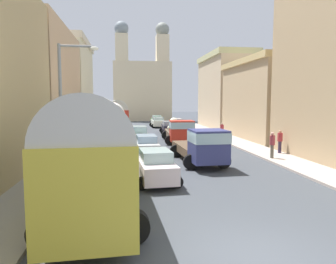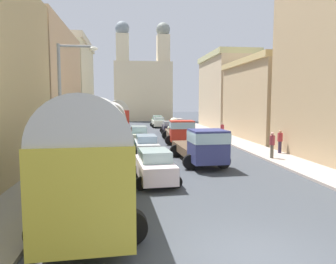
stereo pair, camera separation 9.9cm
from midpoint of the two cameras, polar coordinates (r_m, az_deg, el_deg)
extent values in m
plane|color=#40454B|center=(34.87, -1.87, -1.00)|extent=(154.00, 154.00, 0.00)
cube|color=gray|center=(34.93, -13.80, -1.03)|extent=(2.50, 70.00, 0.14)
cube|color=#B2A399|center=(36.27, 9.61, -0.70)|extent=(2.50, 70.00, 0.14)
cube|color=tan|center=(31.64, -21.54, 7.60)|extent=(4.90, 14.63, 10.66)
cube|color=beige|center=(46.27, -17.02, 7.46)|extent=(4.93, 13.77, 11.38)
cube|color=beige|center=(46.88, -17.24, 14.91)|extent=(5.43, 13.77, 0.79)
cube|color=tan|center=(24.74, 27.56, 11.74)|extent=(4.26, 9.23, 13.87)
cube|color=tan|center=(34.95, 16.92, 5.11)|extent=(5.05, 12.47, 7.71)
cube|color=tan|center=(35.17, 17.11, 11.89)|extent=(5.56, 12.47, 0.59)
cube|color=#CCB391|center=(47.53, 10.38, 6.70)|extent=(5.22, 12.52, 9.95)
cube|color=#C2C089|center=(47.93, 10.50, 13.11)|extent=(5.74, 12.52, 0.76)
cube|color=beige|center=(65.53, -4.47, 7.20)|extent=(11.39, 6.56, 11.61)
cube|color=beige|center=(63.94, -8.04, 9.56)|extent=(2.48, 2.48, 16.87)
sphere|color=gray|center=(65.28, -8.16, 17.92)|extent=(2.73, 2.73, 2.73)
cube|color=beige|center=(64.34, -0.82, 9.59)|extent=(2.48, 2.48, 16.87)
sphere|color=gray|center=(65.68, -0.83, 17.90)|extent=(2.73, 2.73, 2.73)
cube|color=yellow|center=(11.67, -13.12, -5.79)|extent=(2.85, 8.87, 2.52)
cylinder|color=silver|center=(11.49, -13.26, 0.39)|extent=(2.79, 8.70, 2.40)
cube|color=#99B7C6|center=(11.58, -13.18, -3.10)|extent=(2.86, 8.18, 0.81)
cylinder|color=black|center=(14.70, -17.00, -8.56)|extent=(1.00, 0.35, 1.00)
cylinder|color=black|center=(14.59, -7.79, -8.47)|extent=(1.00, 0.35, 1.00)
cylinder|color=black|center=(9.58, -21.15, -16.48)|extent=(1.00, 0.35, 1.00)
cylinder|color=black|center=(9.42, -6.50, -16.53)|extent=(1.00, 0.35, 1.00)
cube|color=#379A6D|center=(26.30, -10.07, 0.26)|extent=(2.59, 9.23, 2.21)
cylinder|color=silver|center=(26.22, -10.11, 2.66)|extent=(2.54, 9.05, 2.38)
cube|color=#99B7C6|center=(26.26, -10.09, 1.31)|extent=(2.63, 8.50, 0.71)
cylinder|color=black|center=(29.30, -12.12, -1.41)|extent=(1.00, 0.35, 1.00)
cylinder|color=black|center=(29.24, -7.60, -1.35)|extent=(1.00, 0.35, 1.00)
cylinder|color=black|center=(23.67, -13.03, -3.10)|extent=(1.00, 0.35, 1.00)
cylinder|color=black|center=(23.59, -7.43, -3.03)|extent=(1.00, 0.35, 1.00)
cube|color=red|center=(39.42, -8.91, 2.24)|extent=(2.73, 8.64, 2.47)
cylinder|color=silver|center=(39.36, -8.94, 4.04)|extent=(2.68, 8.47, 2.27)
cube|color=#99B7C6|center=(39.39, -8.93, 3.03)|extent=(2.75, 7.96, 0.79)
cylinder|color=black|center=(42.14, -10.46, 0.75)|extent=(1.00, 0.35, 1.00)
cylinder|color=black|center=(42.18, -7.47, 0.80)|extent=(1.00, 0.35, 1.00)
cylinder|color=black|center=(36.87, -10.51, 0.06)|extent=(1.00, 0.35, 1.00)
cylinder|color=black|center=(36.92, -7.09, 0.12)|extent=(1.00, 0.35, 1.00)
cube|color=navy|center=(18.68, 7.32, -2.52)|extent=(2.11, 2.13, 1.91)
cube|color=#99B7C6|center=(18.61, 7.34, -0.90)|extent=(2.15, 2.22, 0.61)
cube|color=brown|center=(22.09, 4.60, -3.00)|extent=(2.25, 5.03, 0.55)
ellipsoid|color=beige|center=(21.75, 5.66, -1.68)|extent=(1.08, 0.89, 0.55)
ellipsoid|color=beige|center=(21.31, 5.73, -1.89)|extent=(1.08, 1.07, 0.51)
ellipsoid|color=beige|center=(21.08, 4.98, -1.90)|extent=(1.02, 1.06, 0.56)
ellipsoid|color=beige|center=(22.80, 5.02, -0.49)|extent=(1.01, 1.06, 0.51)
cylinder|color=black|center=(19.34, 9.96, -5.14)|extent=(0.90, 0.32, 0.90)
cylinder|color=black|center=(18.76, 4.15, -5.41)|extent=(0.90, 0.32, 0.90)
cylinder|color=black|center=(23.26, 6.43, -3.27)|extent=(0.90, 0.32, 0.90)
cylinder|color=black|center=(22.78, 1.57, -3.42)|extent=(0.90, 0.32, 0.90)
cube|color=red|center=(28.35, 2.60, 0.23)|extent=(2.15, 1.90, 1.82)
cube|color=#99B7C6|center=(28.30, 2.60, 1.25)|extent=(2.19, 1.97, 0.58)
cube|color=brown|center=(31.99, 1.75, -0.29)|extent=(2.30, 5.52, 0.55)
ellipsoid|color=beige|center=(31.29, 2.23, 0.49)|extent=(0.95, 0.83, 0.45)
ellipsoid|color=beige|center=(32.26, 0.77, 0.75)|extent=(1.11, 1.02, 0.56)
ellipsoid|color=beige|center=(30.97, 1.48, 0.52)|extent=(0.89, 0.96, 0.54)
ellipsoid|color=beige|center=(30.55, 2.79, 1.11)|extent=(0.90, 1.06, 0.52)
ellipsoid|color=beige|center=(33.70, 1.26, 1.65)|extent=(1.06, 1.00, 0.57)
ellipsoid|color=beige|center=(32.48, 2.52, 1.24)|extent=(0.95, 0.77, 0.45)
ellipsoid|color=#EAE6C5|center=(30.25, 1.15, 2.03)|extent=(1.07, 1.15, 0.59)
cylinder|color=black|center=(28.95, 4.53, -1.48)|extent=(0.90, 0.31, 0.90)
cylinder|color=black|center=(28.69, 0.44, -1.53)|extent=(0.90, 0.31, 0.90)
cylinder|color=black|center=(33.22, 3.31, -0.55)|extent=(0.90, 0.31, 0.90)
cylinder|color=black|center=(33.00, -0.25, -0.59)|extent=(0.90, 0.31, 0.90)
cube|color=#262332|center=(38.82, 0.38, 0.69)|extent=(1.87, 4.23, 0.81)
cube|color=#A2ABBB|center=(38.77, 0.38, 1.63)|extent=(1.58, 2.22, 0.46)
cylinder|color=black|center=(37.66, 1.84, -0.04)|extent=(0.60, 0.21, 0.60)
cylinder|color=black|center=(37.51, -0.73, -0.06)|extent=(0.60, 0.21, 0.60)
cylinder|color=black|center=(40.21, 1.42, 0.33)|extent=(0.60, 0.21, 0.60)
cylinder|color=black|center=(40.07, -0.99, 0.31)|extent=(0.60, 0.21, 0.60)
cube|color=silver|center=(48.03, -1.69, 1.66)|extent=(1.84, 4.18, 0.83)
cube|color=#A2BABF|center=(47.99, -1.69, 2.42)|extent=(1.57, 2.19, 0.45)
cylinder|color=black|center=(46.92, -0.45, 1.09)|extent=(0.60, 0.21, 0.60)
cylinder|color=black|center=(46.69, -2.52, 1.07)|extent=(0.60, 0.21, 0.60)
cylinder|color=black|center=(49.44, -0.89, 1.33)|extent=(0.60, 0.21, 0.60)
cylinder|color=black|center=(49.23, -2.86, 1.30)|extent=(0.60, 0.21, 0.60)
cube|color=#469A4A|center=(54.98, -1.85, 2.09)|extent=(1.75, 4.29, 0.67)
cube|color=#99C2C4|center=(54.94, -1.85, 2.71)|extent=(1.51, 2.24, 0.52)
cylinder|color=black|center=(53.75, -0.85, 1.68)|extent=(0.60, 0.21, 0.60)
cylinder|color=black|center=(53.63, -2.63, 1.66)|extent=(0.60, 0.21, 0.60)
cylinder|color=black|center=(56.38, -1.10, 1.86)|extent=(0.60, 0.21, 0.60)
cylinder|color=black|center=(56.25, -2.80, 1.85)|extent=(0.60, 0.21, 0.60)
cube|color=silver|center=(15.83, -2.23, -6.61)|extent=(1.87, 4.04, 0.83)
cube|color=#A1BEBE|center=(15.70, -2.24, -4.18)|extent=(1.55, 2.14, 0.53)
cylinder|color=black|center=(17.00, -5.57, -7.10)|extent=(0.60, 0.21, 0.60)
cylinder|color=black|center=(17.22, -0.21, -6.91)|extent=(0.60, 0.21, 0.60)
cylinder|color=black|center=(14.64, -4.60, -9.20)|extent=(0.60, 0.21, 0.60)
cylinder|color=black|center=(14.90, 1.61, -8.91)|extent=(0.60, 0.21, 0.60)
cube|color=silver|center=(23.65, -3.79, -2.63)|extent=(1.69, 4.29, 0.74)
cube|color=#93B1D0|center=(23.57, -3.80, -1.16)|extent=(1.45, 2.24, 0.49)
cylinder|color=black|center=(24.95, -5.86, -3.00)|extent=(0.60, 0.21, 0.60)
cylinder|color=black|center=(25.07, -2.24, -2.93)|extent=(0.60, 0.21, 0.60)
cylinder|color=black|center=(22.35, -5.53, -4.01)|extent=(0.60, 0.21, 0.60)
cylinder|color=black|center=(22.49, -1.48, -3.93)|extent=(0.60, 0.21, 0.60)
cube|color=beige|center=(29.67, -5.14, -0.86)|extent=(1.60, 4.36, 0.83)
cube|color=#9ABAC7|center=(29.60, -5.15, 0.49)|extent=(1.39, 2.27, 0.58)
cylinder|color=black|center=(31.02, -6.68, -1.31)|extent=(0.60, 0.21, 0.60)
cylinder|color=black|center=(31.10, -3.84, -1.26)|extent=(0.60, 0.21, 0.60)
cylinder|color=black|center=(28.36, -6.54, -1.96)|extent=(0.60, 0.21, 0.60)
cylinder|color=black|center=(28.44, -3.44, -1.91)|extent=(0.60, 0.21, 0.60)
cylinder|color=#585247|center=(22.87, 18.21, -4.64)|extent=(0.19, 0.19, 0.14)
cylinder|color=#585247|center=(22.78, 18.25, -3.35)|extent=(0.28, 0.28, 0.90)
cylinder|color=maroon|center=(22.68, 18.31, -1.42)|extent=(0.43, 0.43, 0.64)
sphere|color=#D69787|center=(22.63, 18.34, -0.32)|extent=(0.24, 0.24, 0.24)
cylinder|color=#2F253B|center=(25.23, 19.47, -3.73)|extent=(0.21, 0.21, 0.14)
cylinder|color=#2F253B|center=(25.15, 19.51, -2.58)|extent=(0.27, 0.27, 0.88)
cylinder|color=#9E2D31|center=(25.06, 19.57, -0.87)|extent=(0.42, 0.42, 0.62)
sphere|color=tan|center=(25.02, 19.60, 0.08)|extent=(0.21, 0.21, 0.21)
cylinder|color=#4E4E47|center=(33.93, 9.75, -1.14)|extent=(0.21, 0.21, 0.14)
cylinder|color=#4E4E47|center=(33.87, 9.77, -0.32)|extent=(0.35, 0.35, 0.84)
cylinder|color=#A42F37|center=(33.81, 9.79, 0.83)|extent=(0.54, 0.54, 0.53)
sphere|color=tan|center=(33.78, 9.80, 1.47)|extent=(0.23, 0.23, 0.23)
cylinder|color=gray|center=(16.59, -18.55, 3.12)|extent=(0.16, 0.16, 6.79)
cylinder|color=gray|center=(16.65, -16.01, 14.59)|extent=(1.67, 0.11, 0.11)
ellipsoid|color=silver|center=(16.53, -13.05, 14.37)|extent=(0.44, 0.28, 0.20)
camera|label=1|loc=(0.05, -89.89, 0.01)|focal=33.99mm
camera|label=2|loc=(0.05, 90.11, -0.01)|focal=33.99mm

